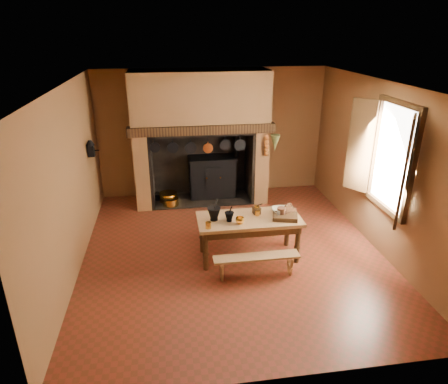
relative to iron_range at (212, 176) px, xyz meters
name	(u,v)px	position (x,y,z in m)	size (l,w,h in m)	color
floor	(232,251)	(0.04, -2.45, -0.48)	(5.50, 5.50, 0.00)	maroon
ceiling	(234,85)	(0.04, -2.45, 2.32)	(5.50, 5.50, 0.00)	silver
back_wall	(212,133)	(0.04, 0.30, 0.92)	(5.00, 0.02, 2.80)	brown
wall_left	(70,183)	(-2.46, -2.45, 0.92)	(0.02, 5.50, 2.80)	brown
wall_right	(379,167)	(2.54, -2.45, 0.92)	(0.02, 5.50, 2.80)	brown
wall_front	(281,271)	(0.04, -5.20, 0.92)	(5.00, 0.02, 2.80)	brown
chimney_breast	(200,119)	(-0.26, -0.14, 1.33)	(2.95, 0.96, 2.80)	brown
iron_range	(212,176)	(0.00, 0.00, 0.00)	(1.12, 0.55, 1.60)	black
hearth_pans	(168,199)	(-1.01, -0.23, -0.39)	(0.51, 0.62, 0.20)	gold
hanging_pans	(201,147)	(-0.30, -0.64, 0.88)	(1.92, 0.29, 0.27)	black
onion_string	(266,146)	(1.04, -0.66, 0.85)	(0.12, 0.10, 0.46)	#A1561D
herb_bunch	(275,143)	(1.22, -0.66, 0.90)	(0.20, 0.20, 0.35)	#4C5729
window	(386,158)	(2.39, -2.85, 1.22)	(0.39, 1.75, 1.76)	white
wall_coffee_mill	(91,147)	(-2.38, -0.90, 1.03)	(0.23, 0.16, 0.31)	black
work_table	(249,224)	(0.28, -2.67, 0.13)	(1.68, 0.75, 0.73)	tan
bench_front	(256,261)	(0.28, -3.26, -0.21)	(1.32, 0.23, 0.37)	tan
bench_back	(241,223)	(0.28, -2.02, -0.18)	(1.45, 0.25, 0.41)	tan
mortar_large	(214,213)	(-0.29, -2.67, 0.36)	(0.21, 0.21, 0.36)	black
mortar_small	(229,216)	(-0.06, -2.74, 0.33)	(0.15, 0.15, 0.26)	black
coffee_grinder	(257,210)	(0.43, -2.54, 0.31)	(0.16, 0.13, 0.18)	#3A2712
brass_mug_a	(208,225)	(-0.42, -2.93, 0.29)	(0.09, 0.09, 0.10)	gold
brass_mug_b	(257,213)	(0.43, -2.61, 0.28)	(0.08, 0.08, 0.08)	gold
mixing_bowl	(282,211)	(0.84, -2.58, 0.28)	(0.32, 0.32, 0.08)	beige
stoneware_crock	(281,213)	(0.79, -2.73, 0.33)	(0.14, 0.14, 0.17)	#53301F
glass_jar	(279,214)	(0.76, -2.75, 0.31)	(0.08, 0.08, 0.14)	beige
wicker_basket	(288,211)	(0.93, -2.65, 0.31)	(0.26, 0.23, 0.21)	#4B2A16
wooden_tray	(285,217)	(0.84, -2.78, 0.28)	(0.39, 0.28, 0.07)	#3A2712
brass_cup	(240,220)	(0.09, -2.85, 0.30)	(0.14, 0.14, 0.11)	gold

